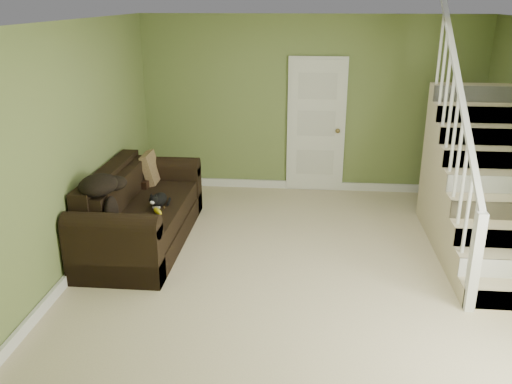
% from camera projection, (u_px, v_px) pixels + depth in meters
% --- Properties ---
extents(floor, '(5.00, 5.50, 0.01)m').
position_uv_depth(floor, '(306.00, 272.00, 5.89)').
color(floor, '#C1B18B').
rests_on(floor, ground).
extents(ceiling, '(5.00, 5.50, 0.01)m').
position_uv_depth(ceiling, '(315.00, 22.00, 5.01)').
color(ceiling, white).
rests_on(ceiling, wall_back).
extents(wall_back, '(5.00, 0.04, 2.60)m').
position_uv_depth(wall_back, '(310.00, 106.00, 8.03)').
color(wall_back, olive).
rests_on(wall_back, floor).
extents(wall_front, '(5.00, 0.04, 2.60)m').
position_uv_depth(wall_front, '(310.00, 300.00, 2.87)').
color(wall_front, olive).
rests_on(wall_front, floor).
extents(wall_left, '(0.04, 5.50, 2.60)m').
position_uv_depth(wall_left, '(71.00, 151.00, 5.67)').
color(wall_left, olive).
rests_on(wall_left, floor).
extents(baseboard_back, '(5.00, 0.04, 0.12)m').
position_uv_depth(baseboard_back, '(307.00, 185.00, 8.42)').
color(baseboard_back, white).
rests_on(baseboard_back, floor).
extents(baseboard_left, '(0.04, 5.50, 0.12)m').
position_uv_depth(baseboard_left, '(86.00, 257.00, 6.09)').
color(baseboard_left, white).
rests_on(baseboard_left, floor).
extents(door, '(0.86, 0.12, 2.02)m').
position_uv_depth(door, '(316.00, 126.00, 8.08)').
color(door, white).
rests_on(door, floor).
extents(staircase, '(1.00, 2.51, 2.82)m').
position_uv_depth(staircase, '(477.00, 192.00, 6.40)').
color(staircase, '#C1B18B').
rests_on(staircase, floor).
extents(sofa, '(0.99, 2.30, 0.91)m').
position_uv_depth(sofa, '(139.00, 215.00, 6.51)').
color(sofa, black).
rests_on(sofa, floor).
extents(side_table, '(0.54, 0.54, 0.82)m').
position_uv_depth(side_table, '(137.00, 196.00, 7.26)').
color(side_table, black).
rests_on(side_table, floor).
extents(cat, '(0.21, 0.44, 0.21)m').
position_uv_depth(cat, '(158.00, 200.00, 6.35)').
color(cat, black).
rests_on(cat, sofa).
extents(banana, '(0.17, 0.21, 0.06)m').
position_uv_depth(banana, '(158.00, 211.00, 6.15)').
color(banana, yellow).
rests_on(banana, sofa).
extents(throw_pillow, '(0.20, 0.41, 0.42)m').
position_uv_depth(throw_pillow, '(151.00, 168.00, 7.14)').
color(throw_pillow, '#462B1C').
rests_on(throw_pillow, sofa).
extents(throw_blanket, '(0.51, 0.59, 0.21)m').
position_uv_depth(throw_blanket, '(98.00, 185.00, 5.73)').
color(throw_blanket, black).
rests_on(throw_blanket, sofa).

